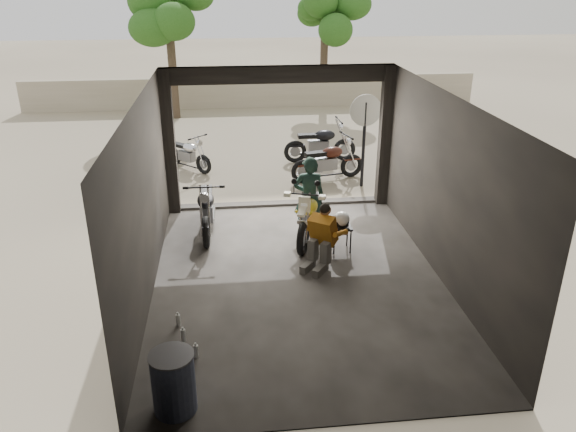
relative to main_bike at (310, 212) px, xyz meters
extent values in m
plane|color=#7A6D56|center=(-0.45, -1.62, -0.61)|extent=(80.00, 80.00, 0.00)
cube|color=#2D2B28|center=(-0.45, -1.62, -0.60)|extent=(5.00, 7.00, 0.02)
plane|color=black|center=(-0.45, -1.62, 2.59)|extent=(7.00, 7.00, 0.00)
cube|color=black|center=(-0.45, -5.12, 0.99)|extent=(5.00, 0.02, 3.20)
cube|color=black|center=(-2.95, -1.62, 0.99)|extent=(0.02, 7.00, 3.20)
cube|color=black|center=(2.05, -1.62, 0.99)|extent=(0.02, 7.00, 3.20)
cube|color=black|center=(-2.83, 1.76, 0.99)|extent=(0.24, 0.24, 3.20)
cube|color=black|center=(1.93, 1.76, 0.99)|extent=(0.24, 0.24, 3.20)
cube|color=black|center=(-0.45, 1.80, 2.41)|extent=(5.00, 0.16, 0.36)
cube|color=#2D2B28|center=(-0.45, 1.88, -0.57)|extent=(5.00, 0.25, 0.08)
cube|color=gray|center=(-0.45, 12.38, -0.01)|extent=(18.00, 0.30, 1.20)
cylinder|color=#382B1E|center=(-3.45, 10.88, 1.19)|extent=(0.30, 0.30, 3.58)
ellipsoid|color=#1E4C14|center=(-3.45, 10.88, 3.43)|extent=(2.20, 2.20, 3.14)
cylinder|color=#382B1E|center=(2.35, 12.38, 0.99)|extent=(0.30, 0.30, 3.20)
ellipsoid|color=#1E4C14|center=(2.35, 12.38, 2.99)|extent=(2.20, 2.20, 2.80)
imported|color=black|center=(-0.01, 0.13, 0.25)|extent=(0.66, 0.47, 1.72)
cube|color=black|center=(0.52, -0.56, -0.10)|extent=(0.38, 0.38, 0.04)
cylinder|color=black|center=(0.36, -0.72, -0.35)|extent=(0.03, 0.03, 0.51)
cylinder|color=black|center=(0.68, -0.72, -0.35)|extent=(0.03, 0.03, 0.51)
cylinder|color=black|center=(0.36, -0.40, -0.35)|extent=(0.03, 0.03, 0.51)
cylinder|color=black|center=(0.68, -0.40, -0.35)|extent=(0.03, 0.03, 0.51)
ellipsoid|color=silver|center=(0.52, -0.56, 0.07)|extent=(0.32, 0.34, 0.29)
cylinder|color=#39425F|center=(-2.36, -4.62, -0.19)|extent=(0.57, 0.57, 0.82)
cylinder|color=black|center=(1.76, 2.94, 0.46)|extent=(0.08, 0.08, 2.14)
cylinder|color=beige|center=(1.76, 2.92, 1.34)|extent=(0.78, 0.03, 0.78)
camera|label=1|loc=(-1.57, -10.17, 4.38)|focal=35.00mm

